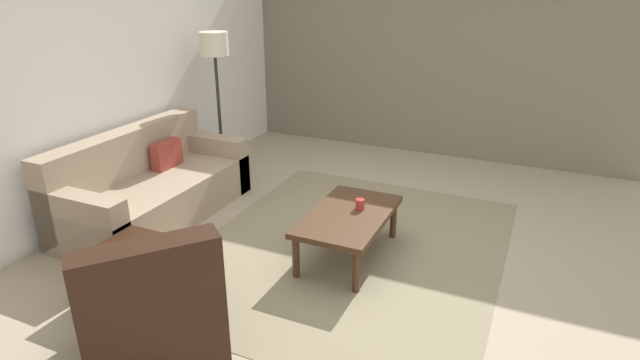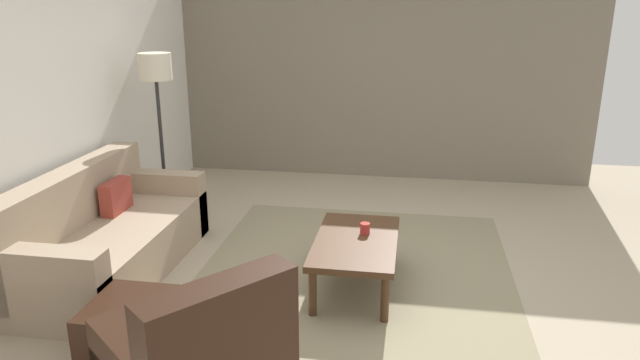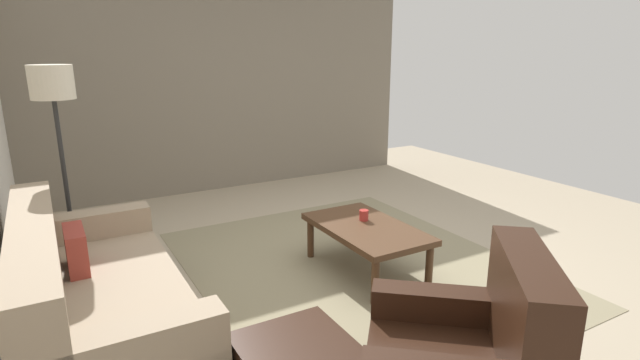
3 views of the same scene
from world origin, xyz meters
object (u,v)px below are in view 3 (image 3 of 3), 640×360
Objects in this scene: coffee_table at (366,231)px; cup at (364,215)px; lamp_standing at (55,105)px; couch_main at (88,308)px.

cup is (0.13, -0.06, 0.10)m from coffee_table.
cup is at bearing -24.56° from coffee_table.
couch_main is at bearing 179.83° from lamp_standing.
couch_main reaches higher than coffee_table.
couch_main is 2.20m from cup.
coffee_table is 0.64× the size of lamp_standing.
coffee_table is 12.21× the size of cup.
cup is 0.05× the size of lamp_standing.
couch_main is 1.19× the size of lamp_standing.
cup is at bearing -84.57° from couch_main.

